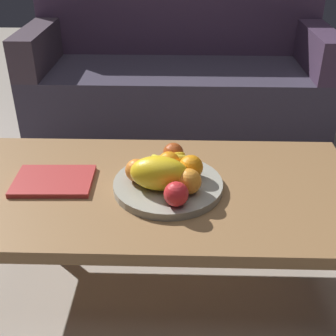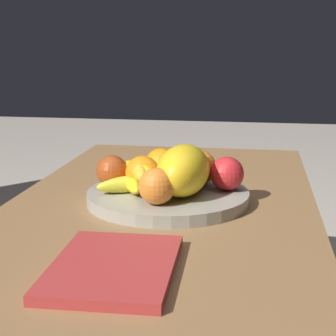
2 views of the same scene
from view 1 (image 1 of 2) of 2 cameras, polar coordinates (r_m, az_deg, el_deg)
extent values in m
plane|color=#AEA395|center=(1.65, -0.90, -14.36)|extent=(8.00, 8.00, 0.00)
cube|color=olive|center=(1.41, -1.03, -3.04)|extent=(1.28, 0.65, 0.04)
cylinder|color=#936842|center=(1.87, -19.21, -2.99)|extent=(0.05, 0.05, 0.37)
cylinder|color=olive|center=(1.84, 18.51, -3.58)|extent=(0.05, 0.05, 0.37)
cube|color=#373141|center=(2.65, 1.15, 9.10)|extent=(1.70, 0.70, 0.40)
cube|color=#3C2A41|center=(2.80, 1.31, 19.83)|extent=(1.70, 0.14, 0.50)
cube|color=#3D313C|center=(2.68, -16.34, 15.11)|extent=(0.14, 0.70, 0.22)
cube|color=#3E2C43|center=(2.67, 18.81, 14.68)|extent=(0.14, 0.70, 0.22)
cylinder|color=#9F9D8F|center=(1.38, 0.00, -2.25)|extent=(0.34, 0.34, 0.03)
ellipsoid|color=yellow|center=(1.31, -1.21, -0.69)|extent=(0.19, 0.12, 0.10)
sphere|color=orange|center=(1.37, 3.00, 0.11)|extent=(0.08, 0.08, 0.08)
sphere|color=orange|center=(1.36, -4.10, -0.31)|extent=(0.07, 0.07, 0.07)
sphere|color=orange|center=(1.40, 0.10, 0.67)|extent=(0.07, 0.07, 0.07)
sphere|color=orange|center=(1.30, 2.71, -1.76)|extent=(0.08, 0.08, 0.08)
sphere|color=#A74319|center=(1.46, 0.69, 1.96)|extent=(0.07, 0.07, 0.07)
sphere|color=red|center=(1.25, 1.07, -3.41)|extent=(0.07, 0.07, 0.07)
ellipsoid|color=yellow|center=(1.42, -0.17, 0.20)|extent=(0.09, 0.15, 0.03)
ellipsoid|color=yellow|center=(1.43, -0.10, 0.42)|extent=(0.15, 0.09, 0.03)
ellipsoid|color=yellow|center=(1.42, -0.73, 0.38)|extent=(0.10, 0.15, 0.03)
ellipsoid|color=gold|center=(1.40, -0.20, 1.01)|extent=(0.15, 0.07, 0.03)
ellipsoid|color=yellow|center=(1.40, -0.21, 1.02)|extent=(0.14, 0.12, 0.03)
cube|color=#B73433|center=(1.45, -14.70, -1.63)|extent=(0.25, 0.19, 0.02)
camera|label=2|loc=(1.56, -45.90, 5.60)|focal=58.89mm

